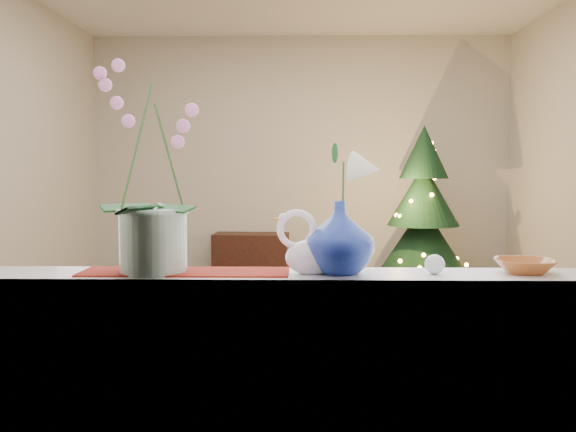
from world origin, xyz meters
name	(u,v)px	position (x,y,z in m)	size (l,w,h in m)	color
ground	(300,347)	(0.00, 0.00, 0.00)	(5.00, 5.00, 0.00)	#3C2818
wall_back	(301,162)	(0.00, 2.50, 1.35)	(4.50, 0.10, 2.70)	beige
wall_front	(298,143)	(0.00, -2.50, 1.35)	(4.50, 0.10, 2.70)	beige
window_apron	(297,422)	(0.00, -2.46, 0.44)	(2.20, 0.08, 0.88)	white
windowsill	(298,279)	(0.00, -2.37, 0.90)	(2.20, 0.26, 0.04)	white
window_frame	(298,31)	(0.00, -2.47, 1.70)	(2.22, 0.06, 1.60)	white
runner	(185,272)	(-0.38, -2.37, 0.92)	(0.70, 0.20, 0.01)	maroon
orchid_pot	(152,167)	(-0.49, -2.37, 1.28)	(0.24, 0.24, 0.71)	white
swan	(312,244)	(0.05, -2.38, 1.02)	(0.24, 0.11, 0.20)	white
blue_vase	(340,232)	(0.14, -2.37, 1.06)	(0.27, 0.27, 0.28)	navy
lily	(340,159)	(0.14, -2.37, 1.30)	(0.15, 0.09, 0.21)	white
paperweight	(435,264)	(0.46, -2.38, 0.95)	(0.07, 0.07, 0.07)	silver
amber_dish	(525,267)	(0.76, -2.36, 0.94)	(0.17, 0.17, 0.04)	#A05324
xmas_tree	(423,212)	(1.21, 1.83, 0.85)	(0.93, 0.93, 1.70)	black
side_table	(251,261)	(-0.53, 2.25, 0.29)	(0.78, 0.39, 0.59)	black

